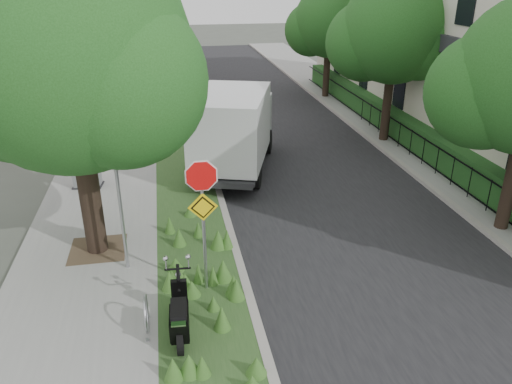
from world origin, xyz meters
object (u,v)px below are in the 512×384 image
sign_assembly (202,200)px  box_truck (234,127)px  scooter_near (180,320)px  utility_cabinet (86,169)px

sign_assembly → box_truck: 7.59m
scooter_near → sign_assembly: bearing=67.4°
scooter_near → utility_cabinet: utility_cabinet is taller
sign_assembly → box_truck: (1.72, 7.37, -0.68)m
sign_assembly → scooter_near: 2.47m
sign_assembly → box_truck: size_ratio=0.54×
scooter_near → box_truck: (2.38, 8.93, 1.12)m
box_truck → scooter_near: bearing=-104.9°
box_truck → sign_assembly: bearing=-103.2°
sign_assembly → box_truck: bearing=76.8°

